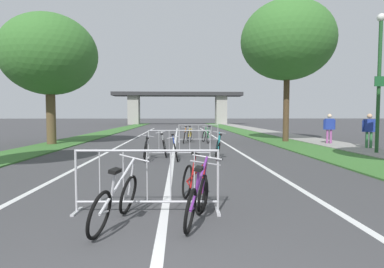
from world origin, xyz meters
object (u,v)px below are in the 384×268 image
Objects in this scene: bicycle_blue_3 at (175,150)px; bicycle_red_5 at (194,185)px; bicycle_silver_1 at (116,201)px; bicycle_teal_8 at (218,149)px; crowd_barrier_nearest at (147,181)px; pedestrian_in_red_jacket at (329,126)px; crowd_barrier_third at (198,133)px; bicycle_yellow_6 at (189,135)px; tree_left_oak_near at (49,55)px; crowd_barrier_second at (179,144)px; lamppost_with_sign at (379,72)px; pedestrian_waiting at (369,128)px; bicycle_green_0 at (206,136)px; bicycle_purple_2 at (197,198)px; bicycle_orange_7 at (184,136)px; bicycle_white_4 at (164,146)px; tree_right_cypress_far at (287,41)px; bicycle_black_9 at (145,150)px.

bicycle_blue_3 reaches higher than bicycle_red_5.
bicycle_teal_8 is at bearing 82.72° from bicycle_silver_1.
crowd_barrier_nearest reaches higher than bicycle_blue_3.
bicycle_red_5 is at bearing 70.77° from pedestrian_in_red_jacket.
crowd_barrier_third is 1.37× the size of bicycle_teal_8.
bicycle_blue_3 is 1.01× the size of bicycle_yellow_6.
tree_left_oak_near is 9.87m from crowd_barrier_second.
lamppost_with_sign is at bearing 40.16° from crowd_barrier_nearest.
bicycle_yellow_6 is 7.92m from pedestrian_in_red_jacket.
pedestrian_waiting is at bearing 56.12° from bicycle_silver_1.
crowd_barrier_nearest is at bearing -62.11° from tree_left_oak_near.
bicycle_red_5 is 0.99× the size of pedestrian_waiting.
pedestrian_in_red_jacket is (0.06, 4.20, -2.32)m from lamppost_with_sign.
bicycle_red_5 is at bearing -106.01° from bicycle_green_0.
pedestrian_waiting reaches higher than bicycle_purple_2.
lamppost_with_sign is at bearing -41.52° from crowd_barrier_third.
lamppost_with_sign is 10.06m from bicycle_orange_7.
crowd_barrier_nearest is (6.44, -12.18, -4.33)m from tree_left_oak_near.
crowd_barrier_nearest is at bearing 163.30° from bicycle_purple_2.
crowd_barrier_nearest is 6.74m from crowd_barrier_second.
crowd_barrier_third is 6.46m from bicycle_white_4.
bicycle_green_0 is at bearing 92.89° from bicycle_teal_8.
tree_right_cypress_far is at bearing 58.87° from bicycle_teal_8.
bicycle_green_0 is 6.69m from bicycle_teal_8.
lamppost_with_sign is 3.04m from pedestrian_waiting.
pedestrian_waiting is at bearing -164.28° from bicycle_blue_3.
bicycle_silver_1 is 1.02× the size of bicycle_yellow_6.
crowd_barrier_second is 1.42× the size of pedestrian_waiting.
bicycle_white_4 is 1.02× the size of pedestrian_waiting.
lamppost_with_sign is 9.86m from bicycle_black_9.
bicycle_green_0 and bicycle_silver_1 have the same top height.
bicycle_yellow_6 is 7.57m from bicycle_teal_8.
crowd_barrier_third is 14.18m from bicycle_silver_1.
pedestrian_in_red_jacket is (7.90, 11.11, 0.66)m from bicycle_red_5.
bicycle_silver_1 is 14.52m from bicycle_yellow_6.
lamppost_with_sign reaches higher than pedestrian_waiting.
bicycle_silver_1 is (-2.52, -13.60, -0.02)m from bicycle_green_0.
bicycle_blue_3 is 1.14m from bicycle_white_4.
bicycle_yellow_6 is (-7.48, 6.57, -2.97)m from lamppost_with_sign.
bicycle_black_9 is (-7.63, -7.11, -5.64)m from tree_right_cypress_far.
bicycle_blue_3 is 0.96× the size of bicycle_teal_8.
bicycle_purple_2 is at bearing -30.32° from crowd_barrier_nearest.
bicycle_green_0 is 1.29m from bicycle_orange_7.
crowd_barrier_nearest is at bearing 78.65° from bicycle_yellow_6.
bicycle_red_5 is at bearing -118.26° from pedestrian_waiting.
bicycle_blue_3 is (-8.24, -1.12, -2.99)m from lamppost_with_sign.
bicycle_green_0 is 1.06× the size of bicycle_yellow_6.
pedestrian_in_red_jacket is (8.30, 5.32, 0.67)m from bicycle_blue_3.
bicycle_blue_3 is (0.78, 6.75, -0.01)m from bicycle_silver_1.
tree_right_cypress_far is 4.98× the size of bicycle_red_5.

